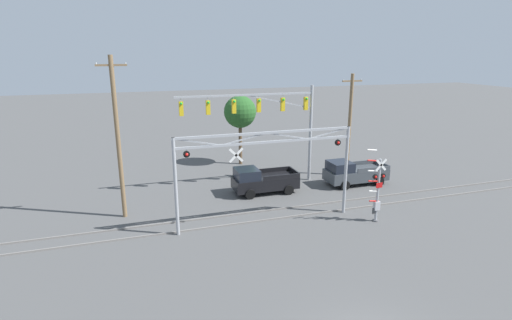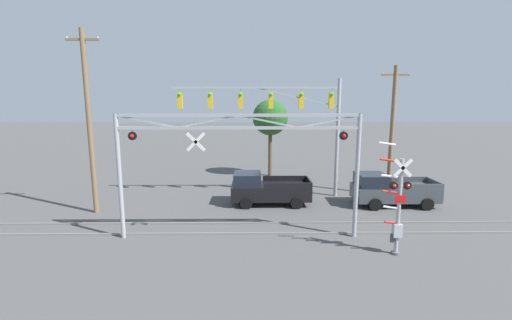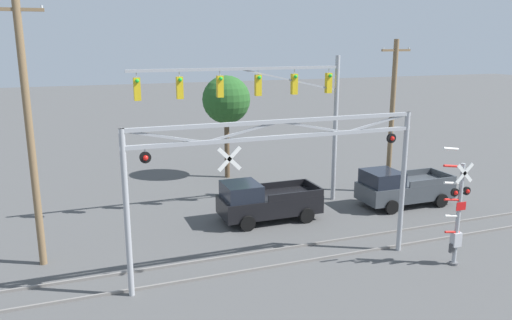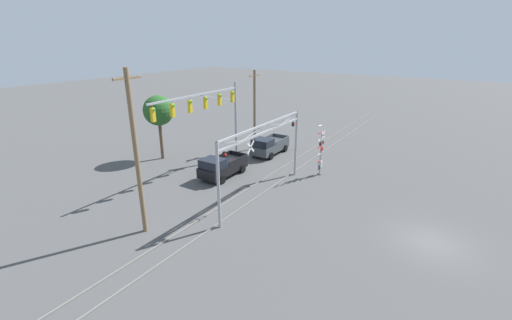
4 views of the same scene
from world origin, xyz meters
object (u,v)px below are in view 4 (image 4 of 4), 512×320
Objects in this scene: pickup_truck_lead at (222,166)px; utility_pole_left at (136,153)px; pickup_truck_following at (269,146)px; utility_pole_right at (255,110)px; traffic_signal_span at (214,110)px; crossing_gantry at (264,144)px; crossing_signal_mast at (321,154)px; background_tree_beyond_span at (158,111)px.

utility_pole_left is (-9.93, -1.54, 4.29)m from pickup_truck_lead.
utility_pole_right reaches higher than pickup_truck_following.
pickup_truck_lead is at bearing 8.84° from utility_pole_left.
pickup_truck_lead is at bearing -128.74° from traffic_signal_span.
utility_pole_left is (-11.35, -3.32, -0.39)m from traffic_signal_span.
traffic_signal_span is 2.19× the size of pickup_truck_following.
traffic_signal_span reaches higher than crossing_gantry.
pickup_truck_lead is 0.48× the size of utility_pole_left.
background_tree_beyond_span is at bearing 106.11° from crossing_signal_mast.
traffic_signal_span reaches higher than pickup_truck_following.
pickup_truck_lead is 0.75× the size of background_tree_beyond_span.
traffic_signal_span is at bearing 160.89° from pickup_truck_following.
crossing_gantry is 1.02× the size of traffic_signal_span.
utility_pole_right reaches higher than crossing_signal_mast.
pickup_truck_following is at bearing -2.78° from pickup_truck_lead.
crossing_gantry is 1.09× the size of utility_pole_left.
crossing_gantry is at bearing -106.12° from pickup_truck_lead.
crossing_gantry is 2.33× the size of crossing_signal_mast.
crossing_signal_mast is 16.39m from utility_pole_left.
traffic_signal_span is 2.24× the size of pickup_truck_lead.
traffic_signal_span is 6.51m from background_tree_beyond_span.
traffic_signal_span is at bearing -178.85° from utility_pole_right.
pickup_truck_lead is 9.14m from background_tree_beyond_span.
crossing_gantry reaches higher than crossing_signal_mast.
traffic_signal_span reaches higher than background_tree_beyond_span.
traffic_signal_span reaches higher than crossing_signal_mast.
crossing_signal_mast is at bearing -16.09° from crossing_gantry.
background_tree_beyond_span reaches higher than crossing_signal_mast.
crossing_signal_mast is at bearing -54.76° from pickup_truck_lead.
pickup_truck_lead is at bearing 177.22° from pickup_truck_following.
utility_pole_left is at bearing 159.34° from crossing_signal_mast.
crossing_gantry is at bearing -151.68° from pickup_truck_following.
utility_pole_right is (9.93, 7.21, 0.20)m from crossing_gantry.
utility_pole_left is at bearing -163.71° from traffic_signal_span.
background_tree_beyond_span is (-4.45, 15.41, 2.98)m from crossing_signal_mast.
pickup_truck_lead is at bearing -94.48° from background_tree_beyond_span.
crossing_gantry is 9.25m from utility_pole_left.
pickup_truck_lead is 10.93m from utility_pole_left.
traffic_signal_span is 1.68× the size of background_tree_beyond_span.
crossing_signal_mast is at bearing -110.23° from pickup_truck_following.
crossing_signal_mast is at bearing -73.89° from background_tree_beyond_span.
utility_pole_left reaches higher than traffic_signal_span.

